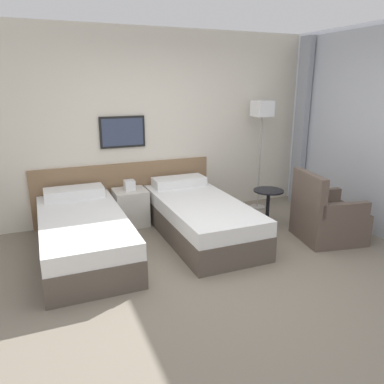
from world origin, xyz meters
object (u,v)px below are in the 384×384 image
object	(u,v)px
bed_near_door	(83,234)
nightstand	(131,207)
bed_near_window	(200,217)
floor_lamp	(262,117)
armchair	(326,219)
side_table	(268,202)

from	to	relation	value
bed_near_door	nightstand	world-z (taller)	nightstand
bed_near_window	nightstand	distance (m)	1.06
floor_lamp	nightstand	bearing A→B (deg)	178.89
floor_lamp	armchair	xyz separation A→B (m)	(0.11, -1.44, -1.18)
bed_near_door	armchair	bearing A→B (deg)	-14.02
bed_near_door	bed_near_window	world-z (taller)	same
floor_lamp	side_table	size ratio (longest dim) A/B	3.07
floor_lamp	side_table	bearing A→B (deg)	-114.08
bed_near_door	floor_lamp	xyz separation A→B (m)	(2.83, 0.71, 1.20)
floor_lamp	armchair	distance (m)	1.87
floor_lamp	armchair	bearing A→B (deg)	-85.62
bed_near_door	nightstand	bearing A→B (deg)	45.15
bed_near_door	bed_near_window	xyz separation A→B (m)	(1.49, 0.00, 0.00)
bed_near_window	side_table	bearing A→B (deg)	-7.00
floor_lamp	side_table	xyz separation A→B (m)	(-0.37, -0.83, -1.08)
side_table	nightstand	bearing A→B (deg)	153.16
bed_near_window	side_table	distance (m)	0.99
bed_near_window	armchair	xyz separation A→B (m)	(1.45, -0.73, 0.03)
side_table	armchair	distance (m)	0.79
bed_near_window	floor_lamp	size ratio (longest dim) A/B	1.21
armchair	side_table	bearing A→B (deg)	48.66
side_table	armchair	world-z (taller)	armchair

